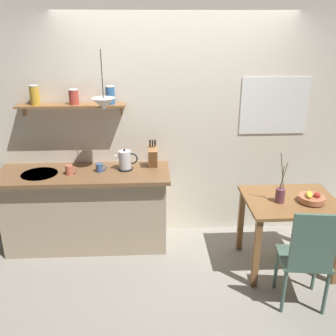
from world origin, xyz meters
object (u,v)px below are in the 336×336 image
object	(u,v)px
dining_table	(290,212)
knife_block	(153,156)
fruit_bowl	(312,198)
twig_vase	(280,195)
dining_chair_near	(307,255)
coffee_mug_by_sink	(69,170)
pendant_lamp	(104,103)
electric_kettle	(125,160)
coffee_mug_spare	(100,168)

from	to	relation	value
dining_table	knife_block	bearing A→B (deg)	155.81
fruit_bowl	twig_vase	bearing A→B (deg)	175.54
dining_chair_near	fruit_bowl	bearing A→B (deg)	67.35
knife_block	coffee_mug_by_sink	bearing A→B (deg)	-168.63
pendant_lamp	twig_vase	bearing A→B (deg)	-15.62
dining_chair_near	electric_kettle	size ratio (longest dim) A/B	4.09
knife_block	fruit_bowl	bearing A→B (deg)	-23.89
fruit_bowl	pendant_lamp	distance (m)	2.22
twig_vase	coffee_mug_by_sink	distance (m)	2.14
knife_block	coffee_mug_by_sink	size ratio (longest dim) A/B	2.66
dining_table	electric_kettle	distance (m)	1.77
dining_chair_near	knife_block	size ratio (longest dim) A/B	3.09
dining_table	electric_kettle	world-z (taller)	electric_kettle
dining_table	dining_chair_near	world-z (taller)	dining_chair_near
fruit_bowl	coffee_mug_by_sink	xyz separation A→B (m)	(-2.39, 0.50, 0.14)
electric_kettle	fruit_bowl	bearing A→B (deg)	-18.32
coffee_mug_by_sink	electric_kettle	bearing A→B (deg)	10.11
twig_vase	knife_block	world-z (taller)	twig_vase
pendant_lamp	fruit_bowl	bearing A→B (deg)	-13.97
coffee_mug_by_sink	dining_chair_near	bearing A→B (deg)	-25.85
dining_table	fruit_bowl	xyz separation A→B (m)	(0.17, -0.07, 0.18)
fruit_bowl	coffee_mug_by_sink	bearing A→B (deg)	168.24
dining_table	twig_vase	distance (m)	0.26
knife_block	pendant_lamp	xyz separation A→B (m)	(-0.47, -0.18, 0.62)
fruit_bowl	knife_block	distance (m)	1.68
dining_chair_near	pendant_lamp	distance (m)	2.33
knife_block	coffee_mug_spare	bearing A→B (deg)	-168.79
twig_vase	coffee_mug_by_sink	bearing A→B (deg)	167.19
twig_vase	knife_block	distance (m)	1.39
fruit_bowl	coffee_mug_spare	xyz separation A→B (m)	(-2.09, 0.56, 0.14)
dining_chair_near	electric_kettle	world-z (taller)	electric_kettle
dining_table	twig_vase	xyz separation A→B (m)	(-0.13, -0.04, 0.21)
knife_block	pendant_lamp	distance (m)	0.80
fruit_bowl	dining_chair_near	bearing A→B (deg)	-112.65
fruit_bowl	coffee_mug_spare	world-z (taller)	coffee_mug_spare
knife_block	dining_chair_near	bearing A→B (deg)	-43.45
dining_chair_near	dining_table	bearing A→B (deg)	84.59
dining_chair_near	fruit_bowl	xyz separation A→B (m)	(0.23, 0.55, 0.26)
dining_table	pendant_lamp	bearing A→B (deg)	166.76
electric_kettle	coffee_mug_spare	distance (m)	0.28
coffee_mug_spare	fruit_bowl	bearing A→B (deg)	-15.06
electric_kettle	coffee_mug_by_sink	bearing A→B (deg)	-169.89
fruit_bowl	knife_block	size ratio (longest dim) A/B	0.77
coffee_mug_spare	pendant_lamp	distance (m)	0.71
knife_block	coffee_mug_spare	size ratio (longest dim) A/B	2.79
coffee_mug_by_sink	fruit_bowl	bearing A→B (deg)	-11.76
dining_chair_near	knife_block	distance (m)	1.84
coffee_mug_by_sink	knife_block	bearing A→B (deg)	11.37
pendant_lamp	coffee_mug_by_sink	bearing A→B (deg)	179.63
coffee_mug_by_sink	coffee_mug_spare	xyz separation A→B (m)	(0.31, 0.06, -0.01)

